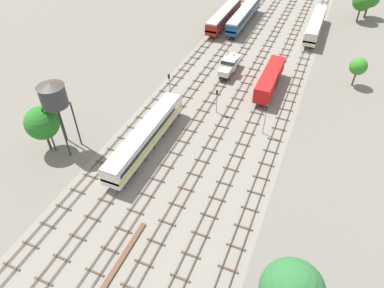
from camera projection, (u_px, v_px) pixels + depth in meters
The scene contains 22 objects.
ground_plane at pixel (236, 80), 69.08m from camera, with size 480.00×480.00×0.00m, color slate.
ballast_bed at pixel (236, 80), 69.08m from camera, with size 26.39×176.00×0.01m, color gray.
track_far_left at pixel (187, 67), 72.94m from camera, with size 2.40×126.00×0.29m.
track_left at pixel (207, 71), 71.64m from camera, with size 2.40×126.00×0.29m.
track_centre_left at pixel (227, 75), 70.34m from camera, with size 2.40×126.00×0.29m.
track_centre at pixel (248, 79), 69.04m from camera, with size 2.40×126.00×0.29m.
track_centre_right at pixel (271, 84), 67.74m from camera, with size 2.40×126.00×0.29m.
track_right at pixel (294, 89), 66.44m from camera, with size 2.40×126.00×0.29m.
diesel_railcar_left_nearest at pixel (146, 135), 51.87m from camera, with size 2.96×20.50×3.80m.
freight_boxcar_centre_right_near at pixel (270, 79), 64.71m from camera, with size 2.87×14.00×3.60m.
shunter_loco_centre_left_mid at pixel (229, 64), 69.86m from camera, with size 2.74×8.46×3.10m.
diesel_railcar_far_left_midfar at pixel (224, 16), 88.24m from camera, with size 2.96×20.50×3.80m.
passenger_coach_left_far at pixel (244, 14), 88.79m from camera, with size 2.96×22.00×3.80m.
diesel_railcar_right_farther at pixel (316, 24), 83.95m from camera, with size 2.96×20.50×3.80m.
water_tower at pixel (53, 96), 47.57m from camera, with size 3.84×3.84×11.46m.
signal_post_nearest at pixel (217, 98), 58.70m from camera, with size 0.28×0.47×4.75m.
signal_post_near at pixel (169, 84), 61.04m from camera, with size 0.28×0.47×5.70m.
signal_post_mid at pixel (265, 116), 54.01m from camera, with size 0.28×0.47×5.54m.
lineside_tree_0 at pixel (358, 66), 64.96m from camera, with size 3.28×3.28×5.75m.
lineside_tree_1 at pixel (363, 1), 88.60m from camera, with size 5.03×5.03×7.86m.
lineside_tree_4 at pixel (42, 123), 50.18m from camera, with size 4.97×4.97×7.54m.
spare_rail_bundle at pixel (123, 257), 39.28m from camera, with size 0.60×10.00×0.24m, color brown.
Camera 1 is at (15.11, -3.31, 35.61)m, focal length 32.33 mm.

